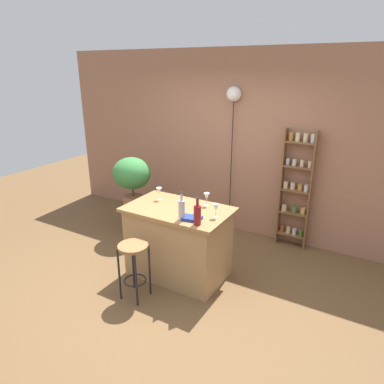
{
  "coord_description": "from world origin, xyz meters",
  "views": [
    {
      "loc": [
        2.11,
        -2.98,
        2.51
      ],
      "look_at": [
        0.05,
        0.55,
        1.05
      ],
      "focal_mm": 32.6,
      "sensor_mm": 36.0,
      "label": 1
    }
  ],
  "objects_px": {
    "bottle_sauce_amber": "(182,209)",
    "pendant_globe_light": "(234,96)",
    "cookbook": "(192,218)",
    "bottle_spirits_clear": "(197,215)",
    "spice_shelf": "(296,188)",
    "wine_glass_right": "(207,197)",
    "potted_plant": "(132,177)",
    "wine_glass_center": "(159,191)",
    "plant_stool": "(135,221)",
    "wine_glass_left": "(216,208)",
    "bar_stool": "(134,259)"
  },
  "relations": [
    {
      "from": "potted_plant",
      "to": "wine_glass_center",
      "type": "height_order",
      "value": "potted_plant"
    },
    {
      "from": "cookbook",
      "to": "wine_glass_left",
      "type": "bearing_deg",
      "value": 33.46
    },
    {
      "from": "bottle_spirits_clear",
      "to": "plant_stool",
      "type": "bearing_deg",
      "value": 151.06
    },
    {
      "from": "bottle_sauce_amber",
      "to": "pendant_globe_light",
      "type": "height_order",
      "value": "pendant_globe_light"
    },
    {
      "from": "potted_plant",
      "to": "wine_glass_left",
      "type": "distance_m",
      "value": 1.87
    },
    {
      "from": "wine_glass_center",
      "to": "cookbook",
      "type": "height_order",
      "value": "wine_glass_center"
    },
    {
      "from": "wine_glass_right",
      "to": "bar_stool",
      "type": "bearing_deg",
      "value": -115.33
    },
    {
      "from": "pendant_globe_light",
      "to": "wine_glass_right",
      "type": "bearing_deg",
      "value": -78.72
    },
    {
      "from": "bar_stool",
      "to": "potted_plant",
      "type": "relative_size",
      "value": 0.8
    },
    {
      "from": "spice_shelf",
      "to": "wine_glass_right",
      "type": "height_order",
      "value": "spice_shelf"
    },
    {
      "from": "wine_glass_center",
      "to": "cookbook",
      "type": "bearing_deg",
      "value": -25.87
    },
    {
      "from": "spice_shelf",
      "to": "potted_plant",
      "type": "bearing_deg",
      "value": -159.06
    },
    {
      "from": "plant_stool",
      "to": "wine_glass_center",
      "type": "distance_m",
      "value": 1.31
    },
    {
      "from": "spice_shelf",
      "to": "wine_glass_right",
      "type": "xyz_separation_m",
      "value": [
        -0.77,
        -1.25,
        0.13
      ]
    },
    {
      "from": "spice_shelf",
      "to": "wine_glass_center",
      "type": "xyz_separation_m",
      "value": [
        -1.39,
        -1.38,
        0.13
      ]
    },
    {
      "from": "spice_shelf",
      "to": "bottle_spirits_clear",
      "type": "relative_size",
      "value": 5.6
    },
    {
      "from": "wine_glass_center",
      "to": "bottle_sauce_amber",
      "type": "bearing_deg",
      "value": -33.72
    },
    {
      "from": "potted_plant",
      "to": "plant_stool",
      "type": "bearing_deg",
      "value": 90.0
    },
    {
      "from": "wine_glass_left",
      "to": "pendant_globe_light",
      "type": "relative_size",
      "value": 0.07
    },
    {
      "from": "potted_plant",
      "to": "bottle_spirits_clear",
      "type": "bearing_deg",
      "value": -28.94
    },
    {
      "from": "potted_plant",
      "to": "cookbook",
      "type": "relative_size",
      "value": 3.99
    },
    {
      "from": "wine_glass_right",
      "to": "cookbook",
      "type": "xyz_separation_m",
      "value": [
        0.06,
        -0.46,
        -0.1
      ]
    },
    {
      "from": "wine_glass_center",
      "to": "pendant_globe_light",
      "type": "distance_m",
      "value": 1.83
    },
    {
      "from": "plant_stool",
      "to": "potted_plant",
      "type": "height_order",
      "value": "potted_plant"
    },
    {
      "from": "pendant_globe_light",
      "to": "potted_plant",
      "type": "bearing_deg",
      "value": -143.89
    },
    {
      "from": "plant_stool",
      "to": "pendant_globe_light",
      "type": "relative_size",
      "value": 0.18
    },
    {
      "from": "wine_glass_right",
      "to": "pendant_globe_light",
      "type": "bearing_deg",
      "value": 101.28
    },
    {
      "from": "bar_stool",
      "to": "plant_stool",
      "type": "height_order",
      "value": "bar_stool"
    },
    {
      "from": "wine_glass_right",
      "to": "plant_stool",
      "type": "bearing_deg",
      "value": 165.57
    },
    {
      "from": "spice_shelf",
      "to": "wine_glass_left",
      "type": "distance_m",
      "value": 1.61
    },
    {
      "from": "plant_stool",
      "to": "wine_glass_left",
      "type": "distance_m",
      "value": 2.04
    },
    {
      "from": "bottle_sauce_amber",
      "to": "cookbook",
      "type": "height_order",
      "value": "bottle_sauce_amber"
    },
    {
      "from": "bar_stool",
      "to": "plant_stool",
      "type": "distance_m",
      "value": 1.7
    },
    {
      "from": "bottle_spirits_clear",
      "to": "cookbook",
      "type": "height_order",
      "value": "bottle_spirits_clear"
    },
    {
      "from": "wine_glass_center",
      "to": "pendant_globe_light",
      "type": "bearing_deg",
      "value": 75.65
    },
    {
      "from": "spice_shelf",
      "to": "cookbook",
      "type": "height_order",
      "value": "spice_shelf"
    },
    {
      "from": "plant_stool",
      "to": "potted_plant",
      "type": "relative_size",
      "value": 0.48
    },
    {
      "from": "spice_shelf",
      "to": "bottle_spirits_clear",
      "type": "xyz_separation_m",
      "value": [
        -0.6,
        -1.79,
        0.13
      ]
    },
    {
      "from": "wine_glass_left",
      "to": "pendant_globe_light",
      "type": "bearing_deg",
      "value": 108.33
    },
    {
      "from": "bar_stool",
      "to": "pendant_globe_light",
      "type": "bearing_deg",
      "value": 85.46
    },
    {
      "from": "bottle_sauce_amber",
      "to": "spice_shelf",
      "type": "bearing_deg",
      "value": 65.25
    },
    {
      "from": "plant_stool",
      "to": "wine_glass_center",
      "type": "height_order",
      "value": "wine_glass_center"
    },
    {
      "from": "potted_plant",
      "to": "pendant_globe_light",
      "type": "relative_size",
      "value": 0.37
    },
    {
      "from": "plant_stool",
      "to": "pendant_globe_light",
      "type": "bearing_deg",
      "value": 36.11
    },
    {
      "from": "wine_glass_center",
      "to": "wine_glass_right",
      "type": "xyz_separation_m",
      "value": [
        0.62,
        0.13,
        0.0
      ]
    },
    {
      "from": "plant_stool",
      "to": "bottle_sauce_amber",
      "type": "relative_size",
      "value": 1.24
    },
    {
      "from": "spice_shelf",
      "to": "wine_glass_right",
      "type": "bearing_deg",
      "value": -121.69
    },
    {
      "from": "bottle_spirits_clear",
      "to": "bottle_sauce_amber",
      "type": "distance_m",
      "value": 0.21
    },
    {
      "from": "wine_glass_center",
      "to": "cookbook",
      "type": "relative_size",
      "value": 0.78
    },
    {
      "from": "wine_glass_left",
      "to": "bar_stool",
      "type": "bearing_deg",
      "value": -136.96
    }
  ]
}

